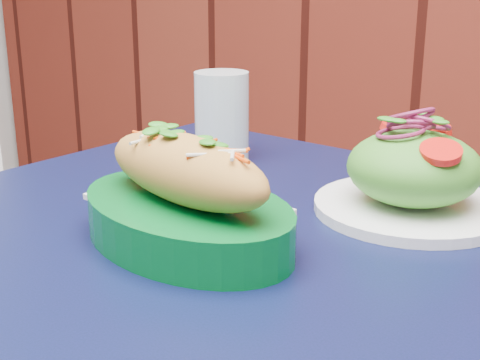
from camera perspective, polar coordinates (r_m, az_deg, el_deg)
The scene contains 4 objects.
cafe_table at distance 0.73m, azimuth -1.51°, elevation -11.49°, with size 0.82×0.82×0.75m.
banh_mi_basket at distance 0.68m, azimuth -4.61°, elevation -1.59°, with size 0.29×0.21×0.12m.
salad_plate at distance 0.78m, azimuth 14.59°, elevation 0.44°, with size 0.22×0.22×0.12m.
water_glass at distance 0.98m, azimuth -1.57°, elevation 5.49°, with size 0.08×0.08×0.13m, color silver.
Camera 1 is at (0.39, 1.09, 1.02)m, focal length 50.00 mm.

